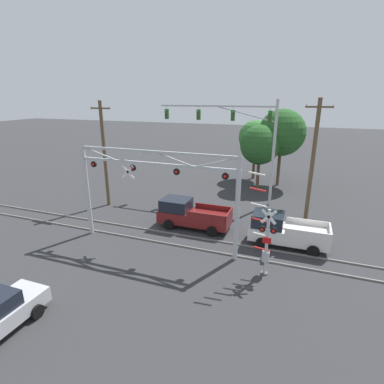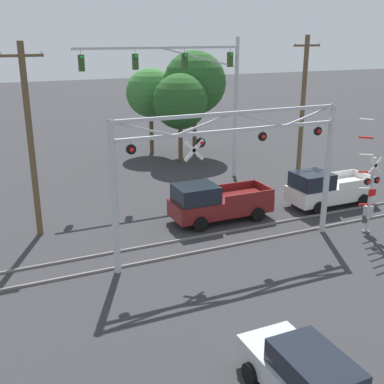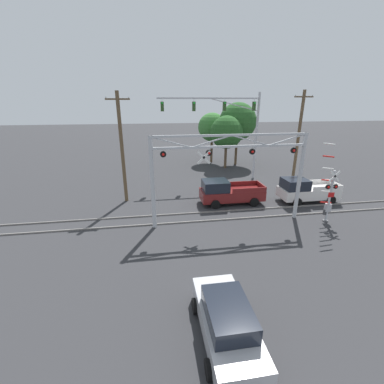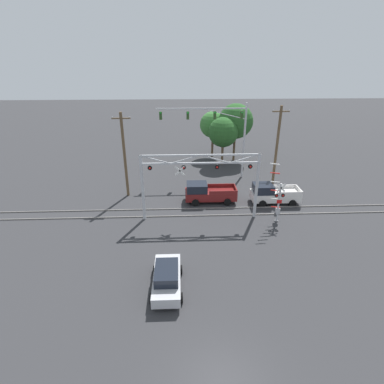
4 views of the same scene
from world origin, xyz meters
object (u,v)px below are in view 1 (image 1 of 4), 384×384
(crossing_gantry, at_px, (155,185))
(utility_pole_right, at_px, (313,162))
(pickup_truck_following, at_px, (284,231))
(background_tree_far_left_verge, at_px, (256,137))
(background_tree_far_right_verge, at_px, (260,145))
(utility_pole_left, at_px, (104,153))
(traffic_signal_span, at_px, (244,132))
(background_tree_beyond_span, at_px, (282,133))
(crossing_signal_mast, at_px, (265,241))
(pickup_truck_lead, at_px, (190,214))

(crossing_gantry, bearing_deg, utility_pole_right, 39.02)
(crossing_gantry, bearing_deg, pickup_truck_following, 20.60)
(background_tree_far_left_verge, height_order, background_tree_far_right_verge, background_tree_far_left_verge)
(utility_pole_left, xyz_separation_m, background_tree_far_left_verge, (10.32, 13.18, 0.18))
(traffic_signal_span, distance_m, background_tree_beyond_span, 7.02)
(background_tree_far_left_verge, bearing_deg, crossing_signal_mast, -79.20)
(crossing_signal_mast, xyz_separation_m, utility_pole_left, (-14.01, 6.18, 2.59))
(traffic_signal_span, distance_m, pickup_truck_lead, 8.78)
(pickup_truck_following, relative_size, utility_pole_left, 0.55)
(pickup_truck_lead, relative_size, utility_pole_right, 0.57)
(pickup_truck_lead, distance_m, background_tree_far_right_verge, 12.45)
(pickup_truck_following, distance_m, background_tree_far_left_verge, 16.61)
(background_tree_beyond_span, relative_size, background_tree_far_right_verge, 1.23)
(utility_pole_right, xyz_separation_m, background_tree_beyond_span, (-2.88, 9.43, 0.88))
(pickup_truck_lead, xyz_separation_m, pickup_truck_following, (6.47, -0.53, -0.00))
(pickup_truck_lead, bearing_deg, utility_pole_right, 25.91)
(utility_pole_right, bearing_deg, crossing_gantry, -140.98)
(traffic_signal_span, relative_size, background_tree_beyond_span, 1.30)
(utility_pole_left, distance_m, background_tree_far_right_verge, 14.91)
(crossing_gantry, relative_size, utility_pole_left, 1.18)
(crossing_gantry, xyz_separation_m, background_tree_far_right_verge, (4.04, 14.92, 0.42))
(background_tree_beyond_span, distance_m, background_tree_far_right_verge, 2.72)
(traffic_signal_span, bearing_deg, background_tree_beyond_span, 68.25)
(crossing_gantry, bearing_deg, traffic_signal_span, 71.72)
(traffic_signal_span, xyz_separation_m, background_tree_far_left_verge, (-0.28, 8.32, -1.44))
(crossing_gantry, height_order, pickup_truck_following, crossing_gantry)
(crossing_signal_mast, distance_m, traffic_signal_span, 12.30)
(traffic_signal_span, bearing_deg, crossing_signal_mast, -72.82)
(utility_pole_right, distance_m, background_tree_far_left_verge, 12.64)
(utility_pole_left, bearing_deg, crossing_gantry, -35.58)
(background_tree_far_left_verge, xyz_separation_m, background_tree_far_right_verge, (1.00, -3.47, -0.29))
(traffic_signal_span, relative_size, utility_pole_left, 1.18)
(background_tree_beyond_span, relative_size, background_tree_far_left_verge, 1.20)
(utility_pole_left, height_order, background_tree_far_left_verge, utility_pole_left)
(pickup_truck_lead, bearing_deg, background_tree_beyond_span, 69.61)
(crossing_signal_mast, relative_size, utility_pole_left, 0.63)
(background_tree_far_left_verge, bearing_deg, pickup_truck_lead, -97.73)
(crossing_signal_mast, bearing_deg, pickup_truck_following, 79.06)
(crossing_gantry, distance_m, utility_pole_right, 11.34)
(pickup_truck_following, relative_size, background_tree_far_left_verge, 0.73)
(crossing_gantry, xyz_separation_m, crossing_signal_mast, (6.74, -0.98, -2.06))
(pickup_truck_lead, xyz_separation_m, background_tree_far_right_verge, (3.04, 11.58, 3.42))
(pickup_truck_lead, relative_size, background_tree_far_left_verge, 0.78)
(utility_pole_right, bearing_deg, pickup_truck_lead, -154.09)
(crossing_signal_mast, relative_size, background_tree_beyond_span, 0.70)
(utility_pole_right, relative_size, background_tree_beyond_span, 1.14)
(crossing_signal_mast, bearing_deg, background_tree_far_left_verge, 100.80)
(traffic_signal_span, height_order, background_tree_far_left_verge, traffic_signal_span)
(pickup_truck_lead, height_order, pickup_truck_following, same)
(crossing_gantry, xyz_separation_m, background_tree_beyond_span, (5.91, 16.55, 1.52))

